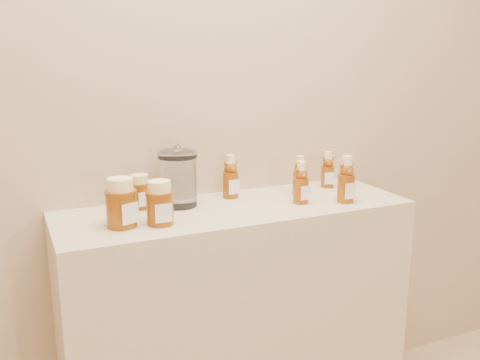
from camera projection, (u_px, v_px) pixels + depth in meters
name	position (u px, v px, depth m)	size (l,w,h in m)	color
wall_back	(213.00, 69.00, 1.88)	(3.50, 0.02, 2.70)	tan
display_table	(236.00, 327.00, 1.91)	(1.20, 0.40, 0.90)	#C5B190
bear_bottle_back_left	(230.00, 173.00, 1.90)	(0.06, 0.06, 0.18)	#6B3108
bear_bottle_back_mid	(300.00, 173.00, 1.94)	(0.06, 0.06, 0.16)	#6B3108
bear_bottle_back_right	(328.00, 167.00, 2.05)	(0.05, 0.05, 0.16)	#6B3108
bear_bottle_front_left	(301.00, 180.00, 1.83)	(0.06, 0.06, 0.17)	#6B3108
bear_bottle_front_right	(346.00, 176.00, 1.84)	(0.06, 0.06, 0.19)	#6B3108
honey_jar_left	(121.00, 203.00, 1.59)	(0.09, 0.09, 0.15)	#6B3108
honey_jar_back	(140.00, 191.00, 1.78)	(0.07, 0.07, 0.12)	#6B3108
honey_jar_front	(160.00, 203.00, 1.61)	(0.09, 0.09, 0.14)	#6B3108
glass_canister	(178.00, 176.00, 1.80)	(0.13, 0.13, 0.20)	white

